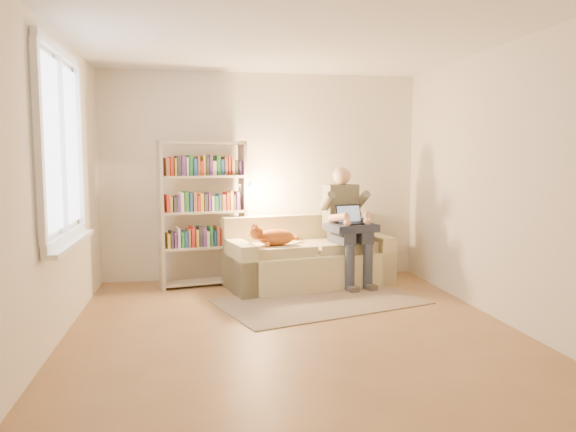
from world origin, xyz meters
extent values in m
plane|color=olive|center=(0.00, 0.00, 0.00)|extent=(4.50, 4.50, 0.00)
cube|color=white|center=(0.00, 0.00, 2.60)|extent=(4.00, 4.50, 0.02)
cube|color=silver|center=(-2.00, 0.00, 1.30)|extent=(0.02, 4.50, 2.60)
cube|color=silver|center=(2.00, 0.00, 1.30)|extent=(0.02, 4.50, 2.60)
cube|color=silver|center=(0.00, 2.25, 1.30)|extent=(4.00, 0.02, 2.60)
cube|color=silver|center=(0.00, -2.25, 1.30)|extent=(4.00, 0.02, 2.60)
plane|color=white|center=(-1.97, 0.20, 1.65)|extent=(0.00, 1.50, 1.50)
cube|color=white|center=(-1.96, 0.20, 2.44)|extent=(0.05, 1.50, 0.08)
cube|color=white|center=(-1.96, 0.20, 0.86)|extent=(0.05, 1.50, 0.08)
cube|color=white|center=(-1.96, 0.20, 1.65)|extent=(0.04, 0.05, 1.50)
cube|color=white|center=(-1.92, 0.20, 0.81)|extent=(0.12, 1.52, 0.04)
cube|color=beige|center=(0.49, 1.70, 0.20)|extent=(2.09, 1.26, 0.41)
cube|color=beige|center=(0.42, 2.03, 0.62)|extent=(1.95, 0.60, 0.42)
cube|color=beige|center=(-0.36, 1.52, 0.29)|extent=(0.37, 0.90, 0.59)
cube|color=beige|center=(1.35, 1.88, 0.29)|extent=(0.37, 0.90, 0.59)
cube|color=beige|center=(0.08, 1.56, 0.47)|extent=(0.93, 0.74, 0.12)
cube|color=beige|center=(0.93, 1.74, 0.47)|extent=(0.93, 0.74, 0.12)
cube|color=#6B6E59|center=(0.93, 1.82, 0.94)|extent=(0.43, 0.30, 0.55)
sphere|color=#DBA781|center=(0.93, 1.80, 1.32)|extent=(0.22, 0.22, 0.22)
cube|color=#333948|center=(0.87, 1.54, 0.62)|extent=(0.25, 0.47, 0.17)
cube|color=#333948|center=(1.10, 1.59, 0.62)|extent=(0.25, 0.47, 0.17)
cylinder|color=#333948|center=(0.91, 1.33, 0.27)|extent=(0.12, 0.12, 0.55)
cylinder|color=#333948|center=(1.14, 1.38, 0.27)|extent=(0.12, 0.12, 0.55)
ellipsoid|color=orange|center=(0.08, 1.53, 0.62)|extent=(0.47, 0.31, 0.19)
sphere|color=orange|center=(-0.15, 1.44, 0.69)|extent=(0.15, 0.15, 0.15)
cylinder|color=orange|center=(0.29, 1.63, 0.58)|extent=(0.22, 0.08, 0.06)
cube|color=#242A3F|center=(0.98, 1.55, 0.72)|extent=(0.62, 0.54, 0.09)
cube|color=black|center=(0.99, 1.51, 0.77)|extent=(0.37, 0.29, 0.02)
cube|color=black|center=(0.97, 1.62, 0.87)|extent=(0.34, 0.14, 0.22)
plane|color=#8CA5CC|center=(0.97, 1.62, 0.87)|extent=(0.31, 0.14, 0.29)
cube|color=#C3B494|center=(-1.24, 1.80, 0.87)|extent=(0.09, 0.27, 1.74)
cube|color=#C3B494|center=(-0.27, 2.00, 0.87)|extent=(0.09, 0.27, 1.74)
cube|color=#C3B494|center=(-0.76, 1.90, 0.05)|extent=(1.07, 0.47, 0.03)
cube|color=#C3B494|center=(-0.76, 1.90, 0.47)|extent=(1.07, 0.47, 0.03)
cube|color=#C3B494|center=(-0.76, 1.90, 0.90)|extent=(1.07, 0.47, 0.03)
cube|color=#C3B494|center=(-0.76, 1.90, 1.32)|extent=(1.07, 0.47, 0.03)
cube|color=#C3B494|center=(-0.76, 1.90, 1.72)|extent=(1.07, 0.47, 0.03)
cube|color=#66337F|center=(-0.76, 1.90, 0.59)|extent=(0.91, 0.39, 0.21)
cube|color=silver|center=(-0.76, 1.90, 1.01)|extent=(0.91, 0.39, 0.21)
cube|color=#267233|center=(-0.76, 1.90, 1.44)|extent=(0.91, 0.39, 0.21)
cylinder|color=silver|center=(-0.34, 1.99, 0.93)|extent=(0.09, 0.09, 0.04)
cone|color=silver|center=(-0.17, 1.91, 1.19)|extent=(0.14, 0.16, 0.15)
cube|color=gray|center=(0.46, 0.87, 0.01)|extent=(2.39, 1.84, 0.01)
camera|label=1|loc=(-0.86, -4.87, 1.55)|focal=35.00mm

